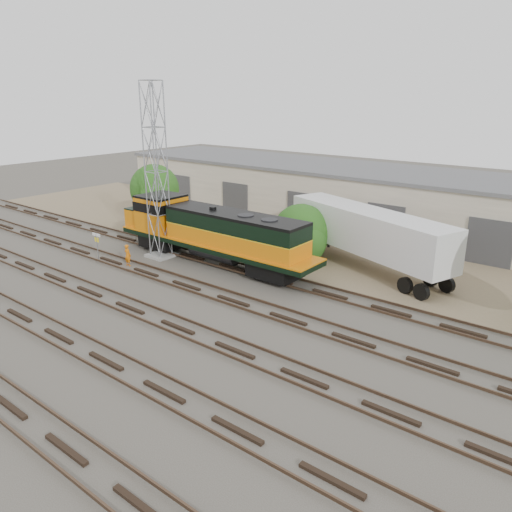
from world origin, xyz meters
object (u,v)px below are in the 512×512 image
Objects in this scene: locomotive at (211,232)px; signal_tower at (157,175)px; worker at (128,255)px; semi_trailer at (371,233)px.

locomotive is 1.35× the size of signal_tower.
worker is 0.12× the size of semi_trailer.
signal_tower reaches higher than worker.
signal_tower is at bearing -161.80° from locomotive.
signal_tower reaches higher than semi_trailer.
worker is (-0.24, -2.93, -5.41)m from signal_tower.
semi_trailer is at bearing 30.62° from locomotive.
signal_tower reaches higher than locomotive.
signal_tower is 6.16m from worker.
locomotive reaches higher than semi_trailer.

